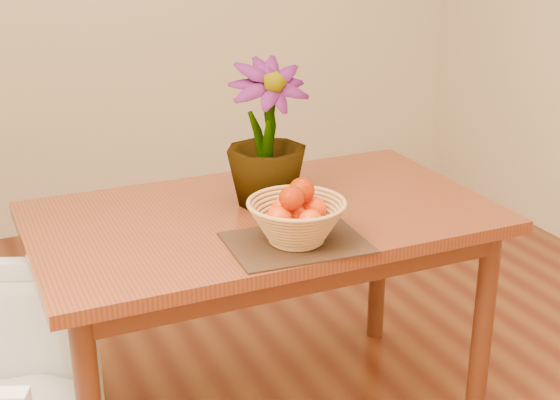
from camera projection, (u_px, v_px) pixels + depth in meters
name	position (u px, v px, depth m)	size (l,w,h in m)	color
table	(263.00, 238.00, 2.41)	(1.40, 0.80, 0.75)	maroon
placemat	(296.00, 243.00, 2.15)	(0.38, 0.28, 0.01)	#351F13
wicker_basket	(296.00, 223.00, 2.13)	(0.27, 0.27, 0.11)	tan
orange_pile	(297.00, 205.00, 2.11)	(0.19, 0.18, 0.13)	#F94804
potted_plant	(267.00, 134.00, 2.36)	(0.25, 0.25, 0.45)	#173E11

